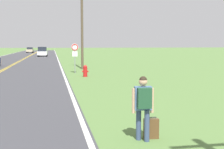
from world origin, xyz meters
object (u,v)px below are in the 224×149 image
at_px(car_white_suv_approaching, 43,51).
at_px(suitcase, 151,129).
at_px(traffic_sign, 75,51).
at_px(hitchhiker_person, 143,102).
at_px(car_champagne_sedan_mid_near, 30,50).
at_px(fire_hydrant, 85,71).

bearing_deg(car_white_suv_approaching, suitcase, 5.87).
bearing_deg(traffic_sign, car_white_suv_approaching, 95.76).
relative_size(hitchhiker_person, car_champagne_sedan_mid_near, 0.40).
relative_size(fire_hydrant, car_white_suv_approaching, 0.21).
bearing_deg(car_white_suv_approaching, hitchhiker_person, 5.58).
bearing_deg(fire_hydrant, traffic_sign, 100.69).
bearing_deg(suitcase, fire_hydrant, 3.91).
height_order(suitcase, traffic_sign, traffic_sign).
bearing_deg(suitcase, car_champagne_sedan_mid_near, 9.55).
height_order(hitchhiker_person, fire_hydrant, hitchhiker_person).
bearing_deg(hitchhiker_person, fire_hydrant, 2.94).
relative_size(hitchhiker_person, traffic_sign, 0.67).
height_order(car_white_suv_approaching, car_champagne_sedan_mid_near, car_white_suv_approaching).
height_order(fire_hydrant, car_white_suv_approaching, car_white_suv_approaching).
distance_m(car_white_suv_approaching, car_champagne_sedan_mid_near, 27.96).
bearing_deg(fire_hydrant, car_champagne_sedan_mid_near, 97.20).
distance_m(fire_hydrant, traffic_sign, 3.30).
xyz_separation_m(traffic_sign, car_champagne_sedan_mid_near, (-7.99, 64.70, -1.08)).
bearing_deg(car_champagne_sedan_mid_near, car_white_suv_approaching, -169.00).
bearing_deg(fire_hydrant, suitcase, -89.73).
distance_m(suitcase, car_white_suv_approaching, 55.88).
height_order(suitcase, fire_hydrant, fire_hydrant).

